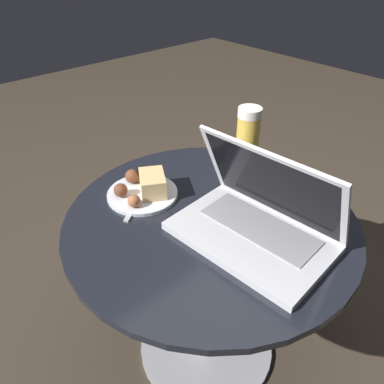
{
  "coord_description": "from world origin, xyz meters",
  "views": [
    {
      "loc": [
        0.49,
        -0.5,
        1.09
      ],
      "look_at": [
        -0.03,
        -0.03,
        0.6
      ],
      "focal_mm": 35.0,
      "sensor_mm": 36.0,
      "label": 1
    }
  ],
  "objects": [
    {
      "name": "ground_plane",
      "position": [
        0.0,
        0.0,
        0.0
      ],
      "size": [
        6.0,
        6.0,
        0.0
      ],
      "primitive_type": "plane",
      "color": "#382D23"
    },
    {
      "name": "table",
      "position": [
        0.0,
        0.0,
        0.37
      ],
      "size": [
        0.7,
        0.7,
        0.53
      ],
      "color": "#9E9EA3",
      "rests_on": "ground_plane"
    },
    {
      "name": "laptop",
      "position": [
        0.12,
        0.03,
        0.57
      ],
      "size": [
        0.36,
        0.24,
        0.22
      ],
      "color": "silver",
      "rests_on": "table"
    },
    {
      "name": "beer_glass",
      "position": [
        -0.08,
        0.22,
        0.62
      ],
      "size": [
        0.06,
        0.06,
        0.19
      ],
      "color": "gold",
      "rests_on": "table"
    },
    {
      "name": "snack_plate",
      "position": [
        -0.18,
        -0.07,
        0.55
      ],
      "size": [
        0.18,
        0.18,
        0.06
      ],
      "color": "silver",
      "rests_on": "table"
    },
    {
      "name": "fork",
      "position": [
        -0.17,
        -0.09,
        0.53
      ],
      "size": [
        0.11,
        0.14,
        0.0
      ],
      "color": "#B2B2B7",
      "rests_on": "table"
    }
  ]
}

